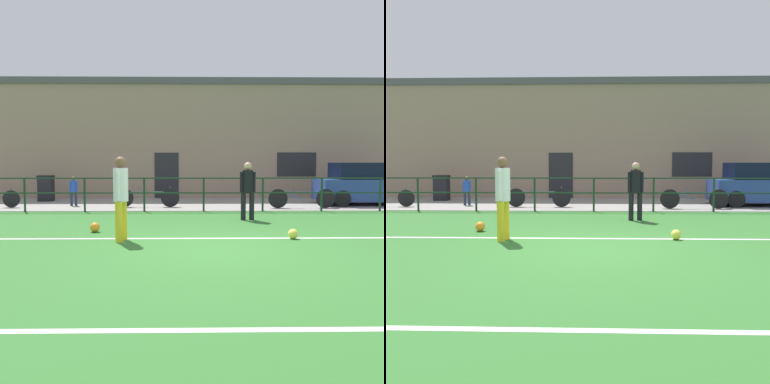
# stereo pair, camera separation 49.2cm
# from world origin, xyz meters

# --- Properties ---
(ground) EXTENTS (60.00, 44.00, 0.04)m
(ground) POSITION_xyz_m (0.00, 0.00, -0.02)
(ground) COLOR #33702D
(field_line_touchline) EXTENTS (36.00, 0.11, 0.00)m
(field_line_touchline) POSITION_xyz_m (0.00, 1.20, 0.00)
(field_line_touchline) COLOR white
(field_line_touchline) RESTS_ON ground
(field_line_hash) EXTENTS (36.00, 0.11, 0.00)m
(field_line_hash) POSITION_xyz_m (0.00, -3.60, 0.00)
(field_line_hash) COLOR white
(field_line_hash) RESTS_ON ground
(pavement_strip) EXTENTS (48.00, 5.00, 0.02)m
(pavement_strip) POSITION_xyz_m (0.00, 8.50, 0.01)
(pavement_strip) COLOR gray
(pavement_strip) RESTS_ON ground
(perimeter_fence) EXTENTS (36.07, 0.07, 1.15)m
(perimeter_fence) POSITION_xyz_m (0.00, 6.00, 0.75)
(perimeter_fence) COLOR #193823
(perimeter_fence) RESTS_ON ground
(clubhouse_facade) EXTENTS (28.00, 2.56, 5.50)m
(clubhouse_facade) POSITION_xyz_m (0.00, 12.20, 2.76)
(clubhouse_facade) COLOR gray
(clubhouse_facade) RESTS_ON ground
(player_goalkeeper) EXTENTS (0.45, 0.29, 1.66)m
(player_goalkeeper) POSITION_xyz_m (1.17, 3.97, 0.94)
(player_goalkeeper) COLOR black
(player_goalkeeper) RESTS_ON ground
(player_striker) EXTENTS (0.31, 0.48, 1.78)m
(player_striker) POSITION_xyz_m (-1.96, 0.95, 1.01)
(player_striker) COLOR gold
(player_striker) RESTS_ON ground
(soccer_ball_match) EXTENTS (0.23, 0.23, 0.23)m
(soccer_ball_match) POSITION_xyz_m (-2.77, 2.03, 0.12)
(soccer_ball_match) COLOR orange
(soccer_ball_match) RESTS_ON ground
(soccer_ball_spare) EXTENTS (0.22, 0.22, 0.22)m
(soccer_ball_spare) POSITION_xyz_m (1.73, 1.12, 0.11)
(soccer_ball_spare) COLOR #E5E04C
(soccer_ball_spare) RESTS_ON ground
(spectator_child) EXTENTS (0.30, 0.19, 1.11)m
(spectator_child) POSITION_xyz_m (-4.85, 7.72, 0.65)
(spectator_child) COLOR #232D4C
(spectator_child) RESTS_ON pavement_strip
(parked_car_red) EXTENTS (4.00, 1.77, 1.63)m
(parked_car_red) POSITION_xyz_m (6.48, 7.99, 0.79)
(parked_car_red) COLOR #28428E
(parked_car_red) RESTS_ON pavement_strip
(bicycle_parked_0) EXTENTS (2.40, 0.04, 0.78)m
(bicycle_parked_0) POSITION_xyz_m (3.55, 6.79, 0.38)
(bicycle_parked_0) COLOR black
(bicycle_parked_0) RESTS_ON pavement_strip
(bicycle_parked_1) EXTENTS (2.36, 0.04, 0.77)m
(bicycle_parked_1) POSITION_xyz_m (-2.02, 7.20, 0.38)
(bicycle_parked_1) COLOR black
(bicycle_parked_1) RESTS_ON pavement_strip
(trash_bin_0) EXTENTS (0.61, 0.52, 1.09)m
(trash_bin_0) POSITION_xyz_m (-6.52, 9.55, 0.57)
(trash_bin_0) COLOR black
(trash_bin_0) RESTS_ON pavement_strip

